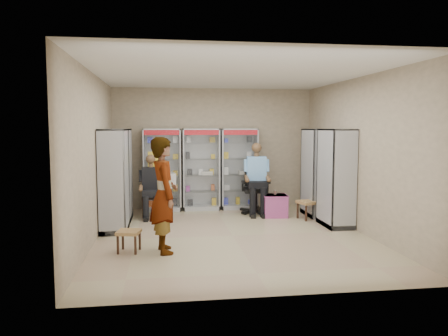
{
  "coord_description": "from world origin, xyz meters",
  "views": [
    {
      "loc": [
        -1.28,
        -7.96,
        2.04
      ],
      "look_at": [
        -0.06,
        0.7,
        1.22
      ],
      "focal_mm": 35.0,
      "sensor_mm": 36.0,
      "label": 1
    }
  ],
  "objects": [
    {
      "name": "woven_stool_a",
      "position": [
        1.9,
        1.22,
        0.21
      ],
      "size": [
        0.51,
        0.51,
        0.41
      ],
      "primitive_type": "cube",
      "rotation": [
        0.0,
        0.0,
        0.27
      ],
      "color": "tan",
      "rests_on": "floor"
    },
    {
      "name": "seated_customer",
      "position": [
        -1.55,
        1.95,
        0.67
      ],
      "size": [
        0.44,
        0.6,
        1.34
      ],
      "primitive_type": null,
      "color": "black",
      "rests_on": "floor"
    },
    {
      "name": "floor",
      "position": [
        0.0,
        0.0,
        0.0
      ],
      "size": [
        6.0,
        6.0,
        0.0
      ],
      "primitive_type": "plane",
      "color": "tan",
      "rests_on": "ground"
    },
    {
      "name": "cabinet_right_near",
      "position": [
        2.23,
        0.5,
        1.0
      ],
      "size": [
        0.9,
        0.5,
        2.0
      ],
      "primitive_type": "cube",
      "rotation": [
        0.0,
        0.0,
        1.57
      ],
      "color": "#ACAFB4",
      "rests_on": "floor"
    },
    {
      "name": "cabinet_right_far",
      "position": [
        2.23,
        1.6,
        1.0
      ],
      "size": [
        0.9,
        0.5,
        2.0
      ],
      "primitive_type": "cube",
      "rotation": [
        0.0,
        0.0,
        1.57
      ],
      "color": "silver",
      "rests_on": "floor"
    },
    {
      "name": "cabinet_back_mid",
      "position": [
        -0.35,
        2.73,
        1.0
      ],
      "size": [
        0.9,
        0.5,
        2.0
      ],
      "primitive_type": "cube",
      "color": "#BABDC2",
      "rests_on": "floor"
    },
    {
      "name": "cabinet_left_far",
      "position": [
        -2.23,
        1.8,
        1.0
      ],
      "size": [
        0.9,
        0.5,
        2.0
      ],
      "primitive_type": "cube",
      "rotation": [
        0.0,
        0.0,
        -1.57
      ],
      "color": "#9FA2A6",
      "rests_on": "floor"
    },
    {
      "name": "tea_glass",
      "position": [
        1.26,
        1.66,
        0.55
      ],
      "size": [
        0.07,
        0.07,
        0.1
      ],
      "primitive_type": "cylinder",
      "color": "#5F1908",
      "rests_on": "pink_trunk"
    },
    {
      "name": "cabinet_back_right",
      "position": [
        0.6,
        2.73,
        1.0
      ],
      "size": [
        0.9,
        0.5,
        2.0
      ],
      "primitive_type": "cube",
      "color": "#9EA0A5",
      "rests_on": "floor"
    },
    {
      "name": "seated_shopkeeper",
      "position": [
        0.89,
        2.02,
        0.78
      ],
      "size": [
        0.59,
        0.77,
        1.57
      ],
      "primitive_type": null,
      "rotation": [
        0.0,
        0.0,
        -0.11
      ],
      "color": "#719AE0",
      "rests_on": "floor"
    },
    {
      "name": "wooden_chair",
      "position": [
        -1.55,
        2.0,
        0.47
      ],
      "size": [
        0.42,
        0.42,
        0.94
      ],
      "primitive_type": "cube",
      "color": "black",
      "rests_on": "floor"
    },
    {
      "name": "standing_man",
      "position": [
        -1.27,
        -0.91,
        0.94
      ],
      "size": [
        0.56,
        0.75,
        1.88
      ],
      "primitive_type": "imported",
      "rotation": [
        0.0,
        0.0,
        1.74
      ],
      "color": "gray",
      "rests_on": "floor"
    },
    {
      "name": "woven_stool_b",
      "position": [
        -1.85,
        -0.83,
        0.18
      ],
      "size": [
        0.42,
        0.42,
        0.36
      ],
      "primitive_type": "cube",
      "rotation": [
        0.0,
        0.0,
        -0.19
      ],
      "color": "tan",
      "rests_on": "floor"
    },
    {
      "name": "room_shell",
      "position": [
        0.0,
        0.0,
        1.97
      ],
      "size": [
        5.02,
        6.02,
        3.01
      ],
      "color": "tan",
      "rests_on": "ground"
    },
    {
      "name": "cabinet_back_left",
      "position": [
        -1.3,
        2.73,
        1.0
      ],
      "size": [
        0.9,
        0.5,
        2.0
      ],
      "primitive_type": "cube",
      "color": "silver",
      "rests_on": "floor"
    },
    {
      "name": "office_chair",
      "position": [
        0.89,
        2.07,
        0.61
      ],
      "size": [
        0.74,
        0.74,
        1.23
      ],
      "primitive_type": "cube",
      "rotation": [
        0.0,
        0.0,
        -0.11
      ],
      "color": "black",
      "rests_on": "floor"
    },
    {
      "name": "pink_trunk",
      "position": [
        1.25,
        1.61,
        0.25
      ],
      "size": [
        0.56,
        0.54,
        0.5
      ],
      "primitive_type": "cube",
      "rotation": [
        0.0,
        0.0,
        -0.09
      ],
      "color": "#A54276",
      "rests_on": "floor"
    },
    {
      "name": "cabinet_left_near",
      "position": [
        -2.23,
        0.7,
        1.0
      ],
      "size": [
        0.9,
        0.5,
        2.0
      ],
      "primitive_type": "cube",
      "rotation": [
        0.0,
        0.0,
        -1.57
      ],
      "color": "silver",
      "rests_on": "floor"
    }
  ]
}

